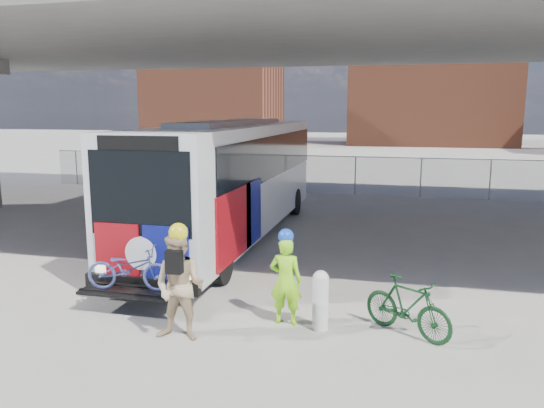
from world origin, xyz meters
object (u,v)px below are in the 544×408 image
(cyclist_hivis, at_px, (286,278))
(bike_parked, at_px, (407,306))
(bollard, at_px, (320,298))
(bus, at_px, (232,172))
(cyclist_tan, at_px, (180,285))

(cyclist_hivis, bearing_deg, bike_parked, 179.89)
(cyclist_hivis, relative_size, bike_parked, 1.03)
(bollard, height_order, cyclist_hivis, cyclist_hivis)
(cyclist_hivis, height_order, bike_parked, cyclist_hivis)
(bus, relative_size, bollard, 11.46)
(cyclist_hivis, bearing_deg, bollard, 168.88)
(bus, relative_size, cyclist_tan, 6.15)
(bus, distance_m, bike_parked, 8.43)
(bollard, relative_size, bike_parked, 0.63)
(bollard, relative_size, cyclist_hivis, 0.61)
(bus, bearing_deg, bollard, -59.57)
(bus, xyz_separation_m, bollard, (3.79, -6.46, -1.50))
(bus, distance_m, cyclist_hivis, 7.15)
(bus, height_order, cyclist_tan, bus)
(cyclist_hivis, bearing_deg, cyclist_tan, 34.54)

